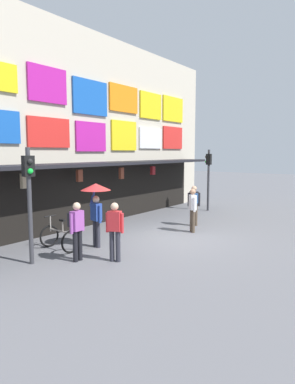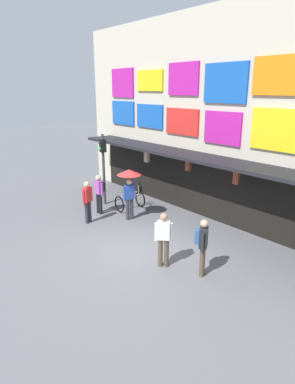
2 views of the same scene
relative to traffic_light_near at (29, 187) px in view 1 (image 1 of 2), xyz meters
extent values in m
plane|color=slate|center=(4.65, -1.62, -2.14)|extent=(80.00, 80.00, 0.00)
cube|color=beige|center=(4.65, 2.98, 1.86)|extent=(18.00, 1.20, 8.00)
cube|color=black|center=(4.65, 1.68, 0.46)|extent=(15.30, 1.40, 0.12)
cube|color=#B71E93|center=(2.54, 2.33, 3.33)|extent=(1.66, 0.08, 1.27)
cube|color=blue|center=(4.65, 2.33, 3.15)|extent=(1.89, 0.08, 1.40)
cube|color=orange|center=(6.76, 2.33, 3.35)|extent=(1.93, 0.08, 1.20)
cube|color=yellow|center=(8.87, 2.33, 3.26)|extent=(1.77, 0.08, 1.29)
cube|color=yellow|center=(10.97, 2.33, 3.28)|extent=(1.97, 0.08, 1.34)
cube|color=red|center=(2.54, 2.33, 1.64)|extent=(1.84, 0.08, 1.08)
cube|color=#B71E93|center=(4.65, 2.33, 1.56)|extent=(1.67, 0.08, 1.20)
cube|color=yellow|center=(6.76, 2.33, 1.68)|extent=(1.72, 0.08, 1.35)
cube|color=white|center=(8.87, 2.33, 1.63)|extent=(1.88, 0.08, 1.03)
cube|color=red|center=(10.97, 2.33, 1.72)|extent=(1.92, 0.08, 1.21)
cylinder|color=black|center=(1.01, 1.69, 0.32)|extent=(0.02, 0.02, 0.15)
cube|color=tan|center=(1.01, 1.69, 0.01)|extent=(0.25, 0.15, 0.48)
cylinder|color=black|center=(3.48, 1.81, 0.34)|extent=(0.02, 0.02, 0.13)
cube|color=brown|center=(3.48, 1.81, 0.04)|extent=(0.23, 0.14, 0.46)
cylinder|color=black|center=(5.86, 1.74, 0.33)|extent=(0.02, 0.02, 0.14)
cube|color=brown|center=(5.86, 1.74, 0.02)|extent=(0.21, 0.13, 0.49)
cylinder|color=black|center=(8.31, 1.80, 0.32)|extent=(0.02, 0.02, 0.16)
cube|color=maroon|center=(8.31, 1.80, 0.03)|extent=(0.24, 0.14, 0.41)
cube|color=black|center=(4.65, 2.36, -0.89)|extent=(15.30, 0.04, 2.50)
cylinder|color=#38383D|center=(0.00, 0.01, -0.54)|extent=(0.12, 0.12, 3.20)
cube|color=black|center=(0.00, 0.01, 0.56)|extent=(0.32, 0.29, 0.56)
sphere|color=black|center=(-0.03, -0.12, 0.69)|extent=(0.15, 0.15, 0.15)
sphere|color=#19DB3D|center=(-0.03, -0.12, 0.43)|extent=(0.15, 0.15, 0.15)
cylinder|color=#38383D|center=(10.83, 0.01, -0.54)|extent=(0.12, 0.12, 3.20)
cube|color=black|center=(10.83, 0.01, 0.56)|extent=(0.32, 0.28, 0.56)
sphere|color=black|center=(10.80, 0.14, 0.69)|extent=(0.15, 0.15, 0.15)
sphere|color=#19DB3D|center=(10.80, 0.14, 0.43)|extent=(0.15, 0.15, 0.15)
torus|color=black|center=(1.38, 1.01, -1.78)|extent=(0.72, 0.09, 0.72)
torus|color=black|center=(1.32, -0.09, -1.78)|extent=(0.72, 0.09, 0.72)
cylinder|color=#A3998E|center=(1.35, 0.46, -1.53)|extent=(0.10, 0.99, 0.05)
cylinder|color=#A3998E|center=(1.34, 0.29, -1.36)|extent=(0.04, 0.04, 0.35)
cube|color=black|center=(1.34, 0.29, -1.17)|extent=(0.11, 0.20, 0.06)
cylinder|color=#A3998E|center=(1.37, 0.92, -1.36)|extent=(0.04, 0.04, 0.50)
cylinder|color=black|center=(1.37, 0.92, -1.11)|extent=(0.44, 0.06, 0.04)
cylinder|color=brown|center=(5.91, -1.80, -1.70)|extent=(0.14, 0.14, 0.88)
cylinder|color=brown|center=(6.04, -1.67, -1.70)|extent=(0.14, 0.14, 0.88)
cube|color=white|center=(5.98, -1.73, -0.98)|extent=(0.41, 0.41, 0.56)
sphere|color=#A87A5B|center=(5.98, -1.73, -0.57)|extent=(0.22, 0.22, 0.22)
cylinder|color=white|center=(5.82, -1.89, -1.03)|extent=(0.09, 0.09, 0.56)
cylinder|color=white|center=(6.13, -1.58, -1.03)|extent=(0.09, 0.09, 0.56)
cylinder|color=#2D2D38|center=(1.48, -1.63, -1.70)|extent=(0.14, 0.14, 0.88)
cylinder|color=#2D2D38|center=(1.55, -1.80, -1.70)|extent=(0.14, 0.14, 0.88)
cube|color=red|center=(1.51, -1.72, -0.98)|extent=(0.33, 0.41, 0.56)
sphere|color=beige|center=(1.51, -1.72, -0.57)|extent=(0.22, 0.22, 0.22)
cylinder|color=red|center=(1.44, -1.51, -1.03)|extent=(0.09, 0.09, 0.56)
cylinder|color=red|center=(1.59, -1.92, -1.03)|extent=(0.09, 0.09, 0.56)
cylinder|color=black|center=(1.01, -0.83, -1.70)|extent=(0.14, 0.14, 0.88)
cylinder|color=black|center=(0.83, -0.84, -1.70)|extent=(0.14, 0.14, 0.88)
cube|color=#9E4CA8|center=(0.92, -0.84, -0.98)|extent=(0.37, 0.24, 0.56)
sphere|color=beige|center=(0.92, -0.84, -0.57)|extent=(0.22, 0.22, 0.22)
cylinder|color=#9E4CA8|center=(1.14, -0.82, -1.03)|extent=(0.09, 0.09, 0.56)
cylinder|color=#9E4CA8|center=(0.70, -0.85, -1.03)|extent=(0.09, 0.09, 0.56)
cube|color=#232328|center=(0.91, -0.68, -0.96)|extent=(0.29, 0.18, 0.40)
cylinder|color=brown|center=(6.98, -1.13, -1.70)|extent=(0.14, 0.14, 0.88)
cylinder|color=brown|center=(7.09, -1.28, -1.70)|extent=(0.14, 0.14, 0.88)
cube|color=#232328|center=(7.04, -1.21, -0.98)|extent=(0.39, 0.42, 0.56)
sphere|color=tan|center=(7.04, -1.21, -0.57)|extent=(0.22, 0.22, 0.22)
cylinder|color=#232328|center=(6.91, -1.03, -1.03)|extent=(0.09, 0.09, 0.56)
cylinder|color=#232328|center=(7.17, -1.39, -1.03)|extent=(0.09, 0.09, 0.56)
cube|color=#2D5693|center=(6.91, -1.30, -0.96)|extent=(0.29, 0.32, 0.40)
cylinder|color=#2D2D38|center=(2.26, -0.33, -1.70)|extent=(0.14, 0.14, 0.88)
cylinder|color=#2D2D38|center=(2.30, -0.16, -1.70)|extent=(0.14, 0.14, 0.88)
cube|color=#28479E|center=(2.28, -0.24, -0.98)|extent=(0.30, 0.40, 0.56)
sphere|color=beige|center=(2.28, -0.24, -0.57)|extent=(0.22, 0.22, 0.22)
cylinder|color=#28479E|center=(2.23, -0.46, -1.03)|extent=(0.09, 0.09, 0.56)
cylinder|color=#28479E|center=(2.33, -0.03, -0.58)|extent=(0.23, 0.09, 0.48)
cylinder|color=#4C3823|center=(2.33, -0.03, -0.47)|extent=(0.02, 0.02, 0.55)
cone|color=red|center=(2.28, -0.24, -0.17)|extent=(0.96, 0.96, 0.22)
camera|label=1|loc=(-5.57, -8.04, 0.93)|focal=32.27mm
camera|label=2|loc=(12.67, -7.82, 2.95)|focal=31.62mm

